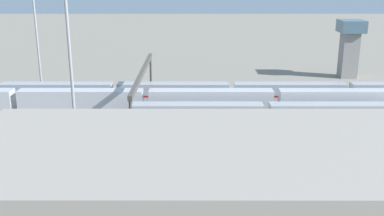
{
  "coord_description": "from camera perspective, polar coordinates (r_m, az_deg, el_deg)",
  "views": [
    {
      "loc": [
        0.51,
        82.51,
        26.84
      ],
      "look_at": [
        0.6,
        2.89,
        2.5
      ],
      "focal_mm": 43.14,
      "sensor_mm": 36.0,
      "label": 1
    }
  ],
  "objects": [
    {
      "name": "light_mast_0",
      "position": [
        105.51,
        -18.97,
        11.88
      ],
      "size": [
        2.8,
        0.7,
        30.38
      ],
      "color": "#9EA0A5",
      "rests_on": "ground_plane"
    },
    {
      "name": "track_bed_2",
      "position": [
        91.51,
        0.38,
        -0.02
      ],
      "size": [
        140.0,
        2.8,
        0.12
      ],
      "primitive_type": "cube",
      "color": "#3D3833",
      "rests_on": "ground_plane"
    },
    {
      "name": "track_bed_3",
      "position": [
        86.75,
        0.4,
        -0.98
      ],
      "size": [
        140.0,
        2.8,
        0.12
      ],
      "primitive_type": "cube",
      "color": "#3D3833",
      "rests_on": "ground_plane"
    },
    {
      "name": "train_on_track_1",
      "position": [
        96.13,
        4.89,
        1.95
      ],
      "size": [
        95.6,
        3.06,
        3.8
      ],
      "color": "#A8AAB2",
      "rests_on": "ground_plane"
    },
    {
      "name": "track_bed_0",
      "position": [
        101.12,
        0.35,
        1.64
      ],
      "size": [
        140.0,
        2.8,
        0.12
      ],
      "primitive_type": "cube",
      "color": "#4C443D",
      "rests_on": "ground_plane"
    },
    {
      "name": "train_on_track_3",
      "position": [
        86.06,
        2.34,
        0.64
      ],
      "size": [
        119.8,
        3.0,
        5.0
      ],
      "color": "silver",
      "rests_on": "ground_plane"
    },
    {
      "name": "track_bed_4",
      "position": [
        82.0,
        0.42,
        -2.06
      ],
      "size": [
        140.0,
        2.8,
        0.12
      ],
      "primitive_type": "cube",
      "color": "#3D3833",
      "rests_on": "ground_plane"
    },
    {
      "name": "ground_plane",
      "position": [
        86.76,
        0.4,
        -1.02
      ],
      "size": [
        400.0,
        400.0,
        0.0
      ],
      "primitive_type": "plane",
      "color": "gray"
    },
    {
      "name": "track_bed_5",
      "position": [
        77.3,
        0.44,
        -3.27
      ],
      "size": [
        140.0,
        2.8,
        0.12
      ],
      "primitive_type": "cube",
      "color": "#3D3833",
      "rests_on": "ground_plane"
    },
    {
      "name": "control_tower",
      "position": [
        122.88,
        18.92,
        7.45
      ],
      "size": [
        6.0,
        6.0,
        14.41
      ],
      "color": "gray",
      "rests_on": "ground_plane"
    },
    {
      "name": "train_on_track_4",
      "position": [
        82.42,
        9.15,
        -0.75
      ],
      "size": [
        47.2,
        3.0,
        3.8
      ],
      "color": "#A8AAB2",
      "rests_on": "ground_plane"
    },
    {
      "name": "track_bed_6",
      "position": [
        72.63,
        0.47,
        -4.64
      ],
      "size": [
        140.0,
        2.8,
        0.12
      ],
      "primitive_type": "cube",
      "color": "#3D3833",
      "rests_on": "ground_plane"
    },
    {
      "name": "signal_gantry",
      "position": [
        85.21,
        -6.16,
        3.89
      ],
      "size": [
        0.7,
        35.0,
        8.8
      ],
      "color": "#4C4742",
      "rests_on": "ground_plane"
    },
    {
      "name": "maintenance_shed",
      "position": [
        44.75,
        1.15,
        -11.2
      ],
      "size": [
        44.8,
        21.65,
        11.39
      ],
      "primitive_type": "cube",
      "color": "#9E9389",
      "rests_on": "ground_plane"
    },
    {
      "name": "light_mast_1",
      "position": [
        67.8,
        -15.09,
        9.25
      ],
      "size": [
        2.8,
        0.7,
        29.12
      ],
      "color": "#9EA0A5",
      "rests_on": "ground_plane"
    },
    {
      "name": "track_bed_1",
      "position": [
        96.31,
        0.37,
        0.85
      ],
      "size": [
        140.0,
        2.8,
        0.12
      ],
      "primitive_type": "cube",
      "color": "#4C443D",
      "rests_on": "ground_plane"
    }
  ]
}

